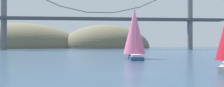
{
  "coord_description": "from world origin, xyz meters",
  "views": [
    {
      "loc": [
        -4.31,
        -22.22,
        3.0
      ],
      "look_at": [
        0.0,
        26.21,
        3.04
      ],
      "focal_mm": 36.21,
      "sensor_mm": 36.0,
      "label": 1
    }
  ],
  "objects": [
    {
      "name": "ground_plane",
      "position": [
        0.0,
        0.0,
        0.0
      ],
      "size": [
        360.0,
        360.0,
        0.0
      ],
      "primitive_type": "plane",
      "color": "#2D4760"
    },
    {
      "name": "headland_center",
      "position": [
        5.0,
        135.0,
        0.0
      ],
      "size": [
        61.96,
        44.0,
        32.22
      ],
      "primitive_type": "ellipsoid",
      "color": "#6B664C",
      "rests_on": "ground_plane"
    },
    {
      "name": "headland_left",
      "position": [
        -55.0,
        135.0,
        0.0
      ],
      "size": [
        88.13,
        44.0,
        33.99
      ],
      "primitive_type": "ellipsoid",
      "color": "#6B664C",
      "rests_on": "ground_plane"
    },
    {
      "name": "suspension_bridge",
      "position": [
        -0.0,
        95.0,
        17.14
      ],
      "size": [
        132.56,
        6.0,
        37.8
      ],
      "color": "slate",
      "rests_on": "ground_plane"
    },
    {
      "name": "sailboat_pink_spinnaker",
      "position": [
        4.21,
        22.51,
        5.15
      ],
      "size": [
        4.86,
        8.88,
        10.28
      ],
      "color": "navy",
      "rests_on": "ground_plane"
    }
  ]
}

